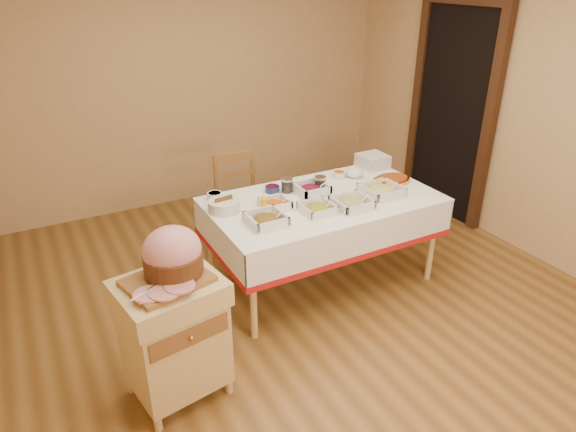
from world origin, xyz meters
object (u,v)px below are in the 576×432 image
object	(u,v)px
plate_stack	(373,161)
preserve_jar_left	(287,186)
bread_basket	(224,205)
brass_platter	(391,180)
ham_on_board	(172,257)
preserve_jar_right	(320,184)
mustard_bottle	(264,205)
dining_table	(323,217)
butcher_cart	(174,333)
dining_chair	(240,204)

from	to	relation	value
plate_stack	preserve_jar_left	bearing A→B (deg)	-171.94
bread_basket	preserve_jar_left	bearing A→B (deg)	9.21
bread_basket	brass_platter	xyz separation A→B (m)	(1.47, -0.14, -0.02)
ham_on_board	bread_basket	bearing A→B (deg)	51.82
preserve_jar_right	mustard_bottle	size ratio (longest dim) A/B	0.75
mustard_bottle	bread_basket	size ratio (longest dim) A/B	0.67
dining_table	butcher_cart	bearing A→B (deg)	-154.98
ham_on_board	plate_stack	distance (m)	2.42
mustard_bottle	plate_stack	xyz separation A→B (m)	(1.31, 0.42, -0.01)
preserve_jar_right	ham_on_board	bearing A→B (deg)	-151.55
dining_chair	mustard_bottle	distance (m)	0.92
preserve_jar_right	dining_table	bearing A→B (deg)	-112.68
dining_table	preserve_jar_left	distance (m)	0.38
butcher_cart	dining_table	bearing A→B (deg)	25.02
mustard_bottle	dining_table	bearing A→B (deg)	3.27
preserve_jar_left	butcher_cart	bearing A→B (deg)	-143.55
butcher_cart	preserve_jar_right	size ratio (longest dim) A/B	6.72
ham_on_board	plate_stack	size ratio (longest dim) A/B	1.97
mustard_bottle	brass_platter	xyz separation A→B (m)	(1.24, 0.05, -0.05)
preserve_jar_left	brass_platter	world-z (taller)	preserve_jar_left
ham_on_board	mustard_bottle	bearing A→B (deg)	35.15
ham_on_board	bread_basket	xyz separation A→B (m)	(0.63, 0.80, -0.15)
preserve_jar_left	mustard_bottle	size ratio (longest dim) A/B	0.75
ham_on_board	bread_basket	distance (m)	1.03
bread_basket	butcher_cart	bearing A→B (deg)	-128.96
ham_on_board	brass_platter	distance (m)	2.21
ham_on_board	mustard_bottle	size ratio (longest dim) A/B	2.96
butcher_cart	mustard_bottle	world-z (taller)	mustard_bottle
preserve_jar_right	bread_basket	xyz separation A→B (m)	(-0.84, 0.00, -0.01)
dining_chair	ham_on_board	distance (m)	1.84
preserve_jar_right	plate_stack	distance (m)	0.75
dining_table	dining_chair	distance (m)	0.90
butcher_cart	plate_stack	xyz separation A→B (m)	(2.23, 1.07, 0.35)
ham_on_board	preserve_jar_right	world-z (taller)	ham_on_board
dining_table	preserve_jar_right	bearing A→B (deg)	67.32
ham_on_board	bread_basket	size ratio (longest dim) A/B	1.99
bread_basket	preserve_jar_right	bearing A→B (deg)	-0.26
dining_table	plate_stack	distance (m)	0.90
butcher_cart	preserve_jar_left	size ratio (longest dim) A/B	6.80
dining_table	plate_stack	xyz separation A→B (m)	(0.77, 0.39, 0.22)
preserve_jar_left	preserve_jar_right	size ratio (longest dim) A/B	0.99
preserve_jar_left	bread_basket	xyz separation A→B (m)	(-0.59, -0.10, -0.01)
butcher_cart	dining_chair	bearing A→B (deg)	54.05
butcher_cart	ham_on_board	world-z (taller)	ham_on_board
dining_table	preserve_jar_right	size ratio (longest dim) A/B	14.99
dining_table	preserve_jar_left	xyz separation A→B (m)	(-0.19, 0.26, 0.22)
butcher_cart	preserve_jar_right	world-z (taller)	preserve_jar_right
butcher_cart	mustard_bottle	bearing A→B (deg)	35.30
ham_on_board	butcher_cart	bearing A→B (deg)	-141.98
butcher_cart	bread_basket	size ratio (longest dim) A/B	3.41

